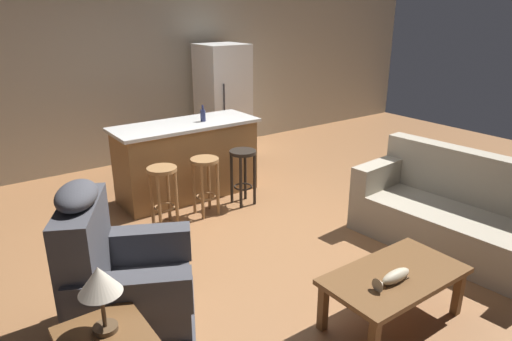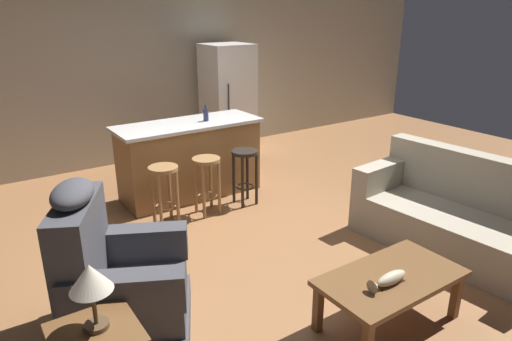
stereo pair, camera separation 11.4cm
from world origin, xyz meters
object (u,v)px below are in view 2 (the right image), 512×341
(bottle_tall_green, at_px, (206,115))
(kitchen_island, at_px, (190,159))
(couch, at_px, (458,218))
(bar_stool_left, at_px, (164,185))
(fish_figurine, at_px, (388,280))
(bar_stool_middle, at_px, (207,175))
(recliner_near_lamp, at_px, (117,282))
(coffee_table, at_px, (391,282))
(bar_stool_right, at_px, (245,167))
(refrigerator, at_px, (228,101))
(table_lamp, at_px, (90,281))

(bottle_tall_green, bearing_deg, kitchen_island, 167.35)
(couch, xyz_separation_m, bar_stool_left, (-2.16, 2.12, 0.13))
(fish_figurine, distance_m, bottle_tall_green, 3.22)
(couch, relative_size, kitchen_island, 1.09)
(fish_figurine, bearing_deg, bar_stool_middle, 91.31)
(bar_stool_left, bearing_deg, recliner_near_lamp, -124.27)
(coffee_table, relative_size, fish_figurine, 3.24)
(fish_figurine, height_order, kitchen_island, kitchen_island)
(couch, xyz_separation_m, recliner_near_lamp, (-3.16, 0.65, 0.08))
(bar_stool_middle, relative_size, bottle_tall_green, 3.35)
(bar_stool_right, relative_size, refrigerator, 0.39)
(couch, xyz_separation_m, table_lamp, (-3.46, 0.05, 0.53))
(table_lamp, distance_m, bar_stool_left, 2.48)
(fish_figurine, distance_m, bar_stool_left, 2.65)
(kitchen_island, height_order, refrigerator, refrigerator)
(couch, relative_size, bar_stool_right, 2.89)
(fish_figurine, relative_size, bar_stool_left, 0.50)
(bar_stool_left, bearing_deg, fish_figurine, -77.37)
(bar_stool_right, bearing_deg, bar_stool_left, 180.00)
(coffee_table, xyz_separation_m, table_lamp, (-2.00, 0.45, 0.50))
(table_lamp, xyz_separation_m, refrigerator, (3.20, 3.90, 0.01))
(coffee_table, xyz_separation_m, bottle_tall_green, (0.15, 3.10, 0.66))
(couch, xyz_separation_m, refrigerator, (-0.25, 3.95, 0.54))
(bottle_tall_green, bearing_deg, refrigerator, 49.68)
(kitchen_island, relative_size, bar_stool_right, 2.65)
(kitchen_island, height_order, bar_stool_left, kitchen_island)
(bar_stool_right, bearing_deg, bottle_tall_green, 108.67)
(couch, bearing_deg, refrigerator, -91.30)
(table_lamp, xyz_separation_m, bottle_tall_green, (2.14, 2.65, 0.16))
(recliner_near_lamp, bearing_deg, refrigerator, 75.46)
(couch, xyz_separation_m, bottle_tall_green, (-1.31, 2.70, 0.69))
(coffee_table, height_order, bar_stool_left, bar_stool_left)
(bar_stool_middle, bearing_deg, bottle_tall_green, 60.83)
(table_lamp, bearing_deg, kitchen_island, 54.58)
(fish_figurine, height_order, bar_stool_middle, bar_stool_middle)
(couch, distance_m, bar_stool_middle, 2.68)
(bar_stool_left, distance_m, bottle_tall_green, 1.16)
(kitchen_island, distance_m, bar_stool_middle, 0.64)
(kitchen_island, relative_size, bar_stool_left, 2.65)
(table_lamp, bearing_deg, bar_stool_middle, 48.69)
(coffee_table, xyz_separation_m, bar_stool_left, (-0.70, 2.52, 0.11))
(recliner_near_lamp, bearing_deg, bar_stool_left, 82.56)
(bar_stool_right, bearing_deg, bar_stool_middle, 180.00)
(fish_figurine, xyz_separation_m, bottle_tall_green, (0.26, 3.16, 0.56))
(bottle_tall_green, bearing_deg, couch, -64.05)
(recliner_near_lamp, distance_m, bottle_tall_green, 2.82)
(coffee_table, height_order, kitchen_island, kitchen_island)
(bar_stool_right, distance_m, bottle_tall_green, 0.83)
(fish_figurine, distance_m, table_lamp, 1.99)
(coffee_table, distance_m, fish_figurine, 0.17)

